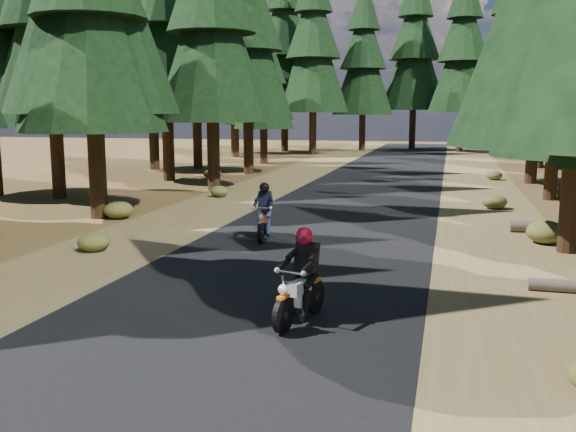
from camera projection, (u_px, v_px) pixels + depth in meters
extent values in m
plane|color=#4B311A|center=(269.00, 285.00, 12.32)|extent=(120.00, 120.00, 0.00)
cube|color=black|center=(320.00, 236.00, 17.10)|extent=(6.00, 100.00, 0.01)
cube|color=brown|center=(161.00, 228.00, 18.21)|extent=(3.20, 100.00, 0.01)
cube|color=brown|center=(501.00, 245.00, 15.99)|extent=(3.20, 100.00, 0.01)
cylinder|color=black|center=(95.00, 132.00, 19.55)|extent=(0.51, 0.51, 5.34)
cone|color=black|center=(90.00, 18.00, 19.01)|extent=(4.54, 4.54, 6.68)
cylinder|color=black|center=(574.00, 157.00, 14.78)|extent=(0.48, 0.48, 4.52)
cylinder|color=black|center=(95.00, 114.00, 20.32)|extent=(0.56, 0.56, 6.43)
cylinder|color=black|center=(56.00, 125.00, 24.06)|extent=(0.52, 0.52, 5.56)
cone|color=black|center=(50.00, 29.00, 23.50)|extent=(4.73, 4.73, 6.95)
cylinder|color=black|center=(213.00, 122.00, 26.68)|extent=(0.53, 0.53, 5.72)
cone|color=black|center=(211.00, 33.00, 26.10)|extent=(4.86, 4.86, 7.15)
cylinder|color=black|center=(553.00, 139.00, 23.73)|extent=(0.48, 0.48, 4.51)
cone|color=black|center=(559.00, 61.00, 23.27)|extent=(3.83, 3.83, 5.64)
cone|color=black|center=(562.00, 3.00, 22.95)|extent=(2.93, 2.93, 4.06)
cylinder|color=black|center=(167.00, 113.00, 30.28)|extent=(0.55, 0.55, 6.37)
cone|color=black|center=(165.00, 26.00, 29.64)|extent=(5.41, 5.41, 7.96)
cylinder|color=black|center=(248.00, 120.00, 33.41)|extent=(0.53, 0.53, 5.64)
cone|color=black|center=(248.00, 51.00, 32.84)|extent=(4.79, 4.79, 7.05)
cylinder|color=black|center=(534.00, 120.00, 29.06)|extent=(0.53, 0.53, 5.83)
cone|color=black|center=(539.00, 37.00, 28.47)|extent=(4.95, 4.95, 7.29)
cylinder|color=black|center=(197.00, 121.00, 36.72)|extent=(0.52, 0.52, 5.45)
cone|color=black|center=(196.00, 60.00, 36.17)|extent=(4.63, 4.63, 6.81)
cone|color=black|center=(195.00, 15.00, 35.77)|extent=(3.54, 3.54, 4.90)
cylinder|color=black|center=(264.00, 129.00, 40.19)|extent=(0.48, 0.48, 4.42)
cone|color=black|center=(263.00, 84.00, 39.74)|extent=(3.76, 3.76, 5.52)
cone|color=black|center=(263.00, 51.00, 39.42)|extent=(2.87, 2.87, 3.98)
cone|color=black|center=(263.00, 17.00, 39.10)|extent=(1.99, 1.99, 3.31)
cylinder|color=black|center=(542.00, 118.00, 37.02)|extent=(0.53, 0.53, 5.76)
cone|color=black|center=(546.00, 54.00, 36.44)|extent=(4.90, 4.90, 7.21)
cone|color=black|center=(549.00, 7.00, 36.02)|extent=(3.75, 3.75, 5.19)
cylinder|color=black|center=(236.00, 124.00, 46.14)|extent=(0.49, 0.49, 4.75)
cone|color=black|center=(235.00, 82.00, 45.65)|extent=(4.04, 4.04, 5.93)
cone|color=black|center=(235.00, 51.00, 45.31)|extent=(3.09, 3.09, 4.27)
cone|color=black|center=(234.00, 20.00, 44.96)|extent=(2.14, 2.14, 3.56)
cylinder|color=black|center=(153.00, 113.00, 35.99)|extent=(0.56, 0.56, 6.40)
cone|color=black|center=(151.00, 39.00, 35.34)|extent=(5.44, 5.44, 8.00)
cylinder|color=black|center=(313.00, 112.00, 48.89)|extent=(0.56, 0.56, 6.40)
cone|color=black|center=(313.00, 59.00, 48.24)|extent=(5.44, 5.44, 8.00)
cone|color=black|center=(313.00, 19.00, 47.78)|extent=(4.16, 4.16, 5.76)
cylinder|color=black|center=(505.00, 115.00, 45.54)|extent=(0.54, 0.54, 6.00)
cone|color=black|center=(508.00, 61.00, 44.94)|extent=(5.10, 5.10, 7.50)
cone|color=black|center=(511.00, 21.00, 44.50)|extent=(3.90, 3.90, 5.40)
cylinder|color=black|center=(285.00, 110.00, 52.45)|extent=(0.57, 0.57, 6.80)
cone|color=black|center=(285.00, 56.00, 51.77)|extent=(5.78, 5.78, 8.50)
cone|color=black|center=(285.00, 17.00, 51.27)|extent=(4.42, 4.42, 6.12)
cylinder|color=black|center=(545.00, 112.00, 47.66)|extent=(0.56, 0.56, 6.40)
cone|color=black|center=(548.00, 57.00, 47.01)|extent=(5.44, 5.44, 8.00)
cone|color=black|center=(551.00, 16.00, 46.54)|extent=(4.16, 4.16, 5.76)
cylinder|color=black|center=(362.00, 115.00, 53.94)|extent=(0.54, 0.54, 6.00)
cone|color=black|center=(363.00, 69.00, 53.33)|extent=(5.10, 5.10, 7.50)
cone|color=black|center=(364.00, 36.00, 52.90)|extent=(3.90, 3.90, 5.40)
cone|color=black|center=(365.00, 2.00, 52.46)|extent=(2.70, 2.70, 4.50)
cylinder|color=black|center=(461.00, 112.00, 51.98)|extent=(0.56, 0.56, 6.40)
cone|color=black|center=(463.00, 62.00, 51.33)|extent=(5.44, 5.44, 8.00)
cone|color=black|center=(465.00, 24.00, 50.86)|extent=(4.16, 4.16, 5.76)
cylinder|color=black|center=(413.00, 110.00, 55.78)|extent=(0.57, 0.57, 6.80)
cone|color=black|center=(414.00, 60.00, 55.09)|extent=(5.78, 5.78, 8.50)
cone|color=black|center=(416.00, 23.00, 54.60)|extent=(4.42, 4.42, 6.12)
cylinder|color=black|center=(234.00, 118.00, 49.45)|extent=(0.52, 0.52, 5.60)
cone|color=black|center=(233.00, 71.00, 48.88)|extent=(4.76, 4.76, 7.00)
cone|color=black|center=(233.00, 37.00, 48.47)|extent=(3.64, 3.64, 5.04)
cone|color=black|center=(233.00, 2.00, 48.07)|extent=(2.52, 2.52, 4.20)
ellipsoid|color=#474C1E|center=(119.00, 210.00, 19.83)|extent=(0.90, 0.90, 0.54)
ellipsoid|color=#474C1E|center=(494.00, 175.00, 30.95)|extent=(0.75, 0.75, 0.45)
ellipsoid|color=#474C1E|center=(568.00, 192.00, 24.33)|extent=(0.91, 0.91, 0.55)
ellipsoid|color=#474C1E|center=(495.00, 202.00, 21.81)|extent=(0.83, 0.83, 0.50)
ellipsoid|color=#474C1E|center=(546.00, 232.00, 16.10)|extent=(0.97, 0.97, 0.58)
ellipsoid|color=#474C1E|center=(219.00, 192.00, 24.82)|extent=(0.72, 0.72, 0.43)
ellipsoid|color=#474C1E|center=(212.00, 174.00, 31.40)|extent=(0.87, 0.87, 0.52)
ellipsoid|color=#474C1E|center=(93.00, 242.00, 15.21)|extent=(0.74, 0.74, 0.44)
cube|color=black|center=(300.00, 260.00, 9.92)|extent=(0.38, 0.28, 0.49)
sphere|color=#B90728|center=(300.00, 237.00, 9.86)|extent=(0.33, 0.33, 0.27)
cube|color=black|center=(264.00, 202.00, 16.48)|extent=(0.35, 0.24, 0.47)
sphere|color=black|center=(264.00, 188.00, 16.43)|extent=(0.30, 0.30, 0.26)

